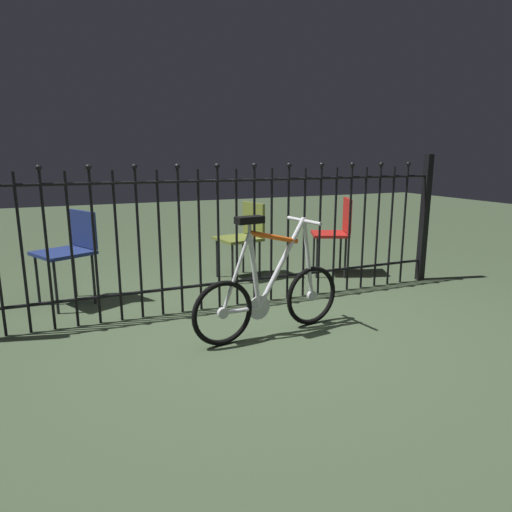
{
  "coord_description": "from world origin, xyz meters",
  "views": [
    {
      "loc": [
        -1.34,
        -2.92,
        1.31
      ],
      "look_at": [
        0.01,
        0.21,
        0.55
      ],
      "focal_mm": 31.74,
      "sensor_mm": 36.0,
      "label": 1
    }
  ],
  "objects_px": {
    "chair_olive": "(244,233)",
    "chair_navy": "(71,246)",
    "bicycle": "(270,293)",
    "chair_red": "(337,228)"
  },
  "relations": [
    {
      "from": "chair_red",
      "to": "chair_navy",
      "type": "relative_size",
      "value": 1.03
    },
    {
      "from": "bicycle",
      "to": "chair_navy",
      "type": "bearing_deg",
      "value": 133.84
    },
    {
      "from": "bicycle",
      "to": "chair_red",
      "type": "relative_size",
      "value": 1.46
    },
    {
      "from": "chair_red",
      "to": "chair_olive",
      "type": "bearing_deg",
      "value": 163.29
    },
    {
      "from": "bicycle",
      "to": "chair_red",
      "type": "height_order",
      "value": "bicycle"
    },
    {
      "from": "bicycle",
      "to": "chair_olive",
      "type": "xyz_separation_m",
      "value": [
        0.43,
        1.58,
        0.18
      ]
    },
    {
      "from": "chair_red",
      "to": "chair_navy",
      "type": "xyz_separation_m",
      "value": [
        -2.72,
        0.08,
        -0.0
      ]
    },
    {
      "from": "bicycle",
      "to": "chair_red",
      "type": "distance_m",
      "value": 1.92
    },
    {
      "from": "chair_olive",
      "to": "chair_navy",
      "type": "relative_size",
      "value": 0.98
    },
    {
      "from": "chair_olive",
      "to": "chair_navy",
      "type": "distance_m",
      "value": 1.75
    }
  ]
}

